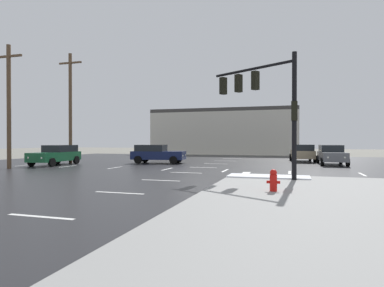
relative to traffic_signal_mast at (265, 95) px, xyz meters
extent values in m
plane|color=slate|center=(-4.83, 4.03, -4.24)|extent=(120.00, 120.00, 0.00)
cube|color=#232326|center=(-4.83, 4.03, -4.23)|extent=(44.00, 44.00, 0.02)
cube|color=white|center=(0.17, 0.03, -4.07)|extent=(4.00, 1.60, 0.06)
cube|color=silver|center=(-4.83, -9.97, -4.21)|extent=(2.00, 0.15, 0.01)
cube|color=silver|center=(-4.83, -5.97, -4.21)|extent=(2.00, 0.15, 0.01)
cube|color=silver|center=(-4.83, -1.97, -4.21)|extent=(2.00, 0.15, 0.01)
cube|color=silver|center=(-4.83, 2.03, -4.21)|extent=(2.00, 0.15, 0.01)
cube|color=silver|center=(-4.83, 6.03, -4.21)|extent=(2.00, 0.15, 0.01)
cube|color=silver|center=(-4.83, 10.03, -4.21)|extent=(2.00, 0.15, 0.01)
cube|color=silver|center=(-4.83, 14.03, -4.21)|extent=(2.00, 0.15, 0.01)
cube|color=silver|center=(-4.83, 18.03, -4.21)|extent=(2.00, 0.15, 0.01)
cube|color=silver|center=(-4.83, 22.03, -4.21)|extent=(2.00, 0.15, 0.01)
cube|color=silver|center=(-18.83, 4.03, -4.21)|extent=(0.15, 2.00, 0.01)
cube|color=silver|center=(-14.83, 4.03, -4.21)|extent=(0.15, 2.00, 0.01)
cube|color=silver|center=(-10.83, 4.03, -4.21)|extent=(0.15, 2.00, 0.01)
cube|color=silver|center=(-6.83, 4.03, -4.21)|extent=(0.15, 2.00, 0.01)
cube|color=silver|center=(-2.83, 4.03, -4.21)|extent=(0.15, 2.00, 0.01)
cube|color=silver|center=(1.17, 4.03, -4.21)|extent=(0.15, 2.00, 0.01)
cube|color=silver|center=(5.17, 4.03, -4.21)|extent=(0.15, 2.00, 0.01)
cube|color=silver|center=(-1.33, 0.03, -4.21)|extent=(0.45, 7.00, 0.01)
cylinder|color=black|center=(1.41, -0.85, -1.12)|extent=(0.22, 0.22, 5.95)
cylinder|color=black|center=(-0.72, 0.44, 1.45)|extent=(4.33, 2.71, 0.14)
cube|color=black|center=(-0.51, 0.31, 0.82)|extent=(0.43, 0.45, 0.95)
sphere|color=red|center=(-0.65, 0.39, 1.11)|extent=(0.20, 0.20, 0.20)
cube|color=black|center=(-1.47, 0.89, 0.82)|extent=(0.43, 0.45, 0.95)
sphere|color=red|center=(-1.61, 0.98, 1.11)|extent=(0.20, 0.20, 0.20)
cube|color=black|center=(-2.43, 1.48, 0.82)|extent=(0.43, 0.45, 0.95)
sphere|color=red|center=(-2.57, 1.56, 1.11)|extent=(0.20, 0.20, 0.20)
cube|color=black|center=(1.41, -0.85, -0.90)|extent=(0.28, 0.36, 0.90)
cylinder|color=red|center=(0.67, -4.67, -3.80)|extent=(0.26, 0.26, 0.60)
sphere|color=red|center=(0.67, -4.67, -3.43)|extent=(0.25, 0.25, 0.25)
cylinder|color=red|center=(0.49, -4.67, -3.77)|extent=(0.12, 0.11, 0.11)
cylinder|color=red|center=(0.85, -4.67, -3.77)|extent=(0.12, 0.11, 0.11)
cube|color=beige|center=(-8.25, 31.62, -1.23)|extent=(20.88, 8.00, 6.02)
cube|color=#3F3D3A|center=(-8.25, 31.62, 2.03)|extent=(20.88, 8.00, 0.50)
cube|color=tan|center=(2.21, 15.46, -3.54)|extent=(2.16, 4.63, 0.70)
cube|color=black|center=(2.26, 14.79, -2.91)|extent=(1.85, 2.60, 0.55)
cylinder|color=black|center=(1.18, 16.91, -3.89)|extent=(0.27, 0.68, 0.66)
cylinder|color=black|center=(2.98, 17.06, -3.89)|extent=(0.27, 0.68, 0.66)
cylinder|color=black|center=(1.43, 13.86, -3.89)|extent=(0.27, 0.68, 0.66)
cylinder|color=black|center=(3.23, 14.01, -3.89)|extent=(0.27, 0.68, 0.66)
sphere|color=white|center=(1.45, 17.61, -3.54)|extent=(0.18, 0.18, 0.18)
sphere|color=white|center=(2.60, 17.70, -3.54)|extent=(0.18, 0.18, 0.18)
cube|color=#195933|center=(-16.71, 4.91, -3.54)|extent=(1.99, 4.57, 0.70)
cube|color=black|center=(-16.74, 5.58, -2.91)|extent=(1.76, 2.54, 0.55)
cylinder|color=black|center=(-15.75, 3.42, -3.89)|extent=(0.25, 0.67, 0.66)
cylinder|color=black|center=(-17.55, 3.34, -3.89)|extent=(0.25, 0.67, 0.66)
cylinder|color=black|center=(-15.88, 6.48, -3.89)|extent=(0.25, 0.67, 0.66)
cylinder|color=black|center=(-17.68, 6.40, -3.89)|extent=(0.25, 0.67, 0.66)
sphere|color=white|center=(-16.04, 2.74, -3.54)|extent=(0.18, 0.18, 0.18)
sphere|color=white|center=(-17.19, 2.69, -3.54)|extent=(0.18, 0.18, 0.18)
cube|color=slate|center=(4.38, 11.69, -3.54)|extent=(1.93, 4.55, 0.70)
cube|color=black|center=(4.36, 12.36, -2.91)|extent=(1.73, 2.52, 0.55)
cylinder|color=black|center=(5.32, 10.19, -3.89)|extent=(0.24, 0.67, 0.66)
cylinder|color=black|center=(3.52, 10.13, -3.89)|extent=(0.24, 0.67, 0.66)
cylinder|color=black|center=(5.23, 13.25, -3.89)|extent=(0.24, 0.67, 0.66)
cylinder|color=black|center=(3.43, 13.19, -3.89)|extent=(0.24, 0.67, 0.66)
sphere|color=white|center=(5.02, 9.51, -3.54)|extent=(0.18, 0.18, 0.18)
sphere|color=white|center=(3.87, 9.47, -3.54)|extent=(0.18, 0.18, 0.18)
cube|color=#141E47|center=(-9.67, 9.32, -3.54)|extent=(4.67, 2.28, 0.70)
cube|color=black|center=(-10.35, 9.25, -2.91)|extent=(2.64, 1.92, 0.55)
cylinder|color=black|center=(-8.25, 10.38, -3.89)|extent=(0.68, 0.29, 0.66)
cylinder|color=black|center=(-8.06, 8.60, -3.89)|extent=(0.68, 0.29, 0.66)
cylinder|color=black|center=(-11.29, 10.05, -3.89)|extent=(0.68, 0.29, 0.66)
cylinder|color=black|center=(-11.10, 8.26, -3.89)|extent=(0.68, 0.29, 0.66)
sphere|color=white|center=(-7.55, 10.14, -3.54)|extent=(0.18, 0.18, 0.18)
sphere|color=white|center=(-7.42, 8.99, -3.54)|extent=(0.18, 0.18, 0.18)
cylinder|color=brown|center=(-17.47, 1.23, 0.06)|extent=(0.28, 0.28, 8.60)
cube|color=brown|center=(-17.47, 1.23, 3.56)|extent=(2.20, 0.14, 0.14)
cylinder|color=brown|center=(-16.95, 7.14, 0.48)|extent=(0.28, 0.28, 9.44)
cube|color=brown|center=(-16.95, 7.14, 4.40)|extent=(2.20, 0.14, 0.14)
camera|label=1|loc=(1.31, -16.85, -2.27)|focal=30.78mm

